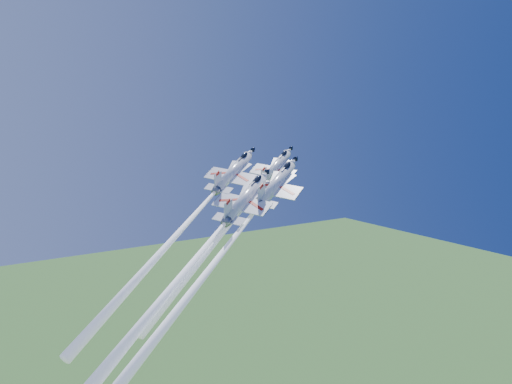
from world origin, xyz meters
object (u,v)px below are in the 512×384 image
jet_right (212,266)px  jet_slot (199,254)px  jet_left (184,227)px  jet_lead (234,219)px

jet_right → jet_slot: bearing=174.8°
jet_left → jet_slot: (-1.13, -8.14, -3.19)m
jet_left → jet_right: size_ratio=0.79×
jet_slot → jet_right: bearing=-5.2°
jet_lead → jet_right: (-10.86, -10.69, -5.19)m
jet_left → jet_slot: jet_left is taller
jet_lead → jet_left: size_ratio=0.96×
jet_right → jet_slot: size_ratio=1.31×
jet_slot → jet_lead: bearing=96.1°
jet_lead → jet_left: jet_lead is taller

